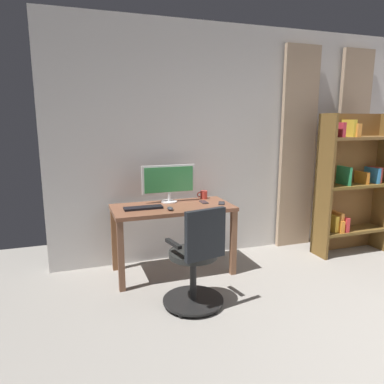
{
  "coord_description": "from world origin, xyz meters",
  "views": [
    {
      "loc": [
        2.49,
        0.96,
        1.67
      ],
      "look_at": [
        1.46,
        -2.04,
        1.03
      ],
      "focal_mm": 33.28,
      "sensor_mm": 36.0,
      "label": 1
    }
  ],
  "objects_px": {
    "desk": "(173,216)",
    "cell_phone_by_monitor": "(222,203)",
    "computer_keyboard": "(143,208)",
    "computer_monitor": "(169,181)",
    "computer_mouse": "(170,209)",
    "cell_phone_face_up": "(204,202)",
    "bookshelf": "(350,184)",
    "office_chair": "(197,262)",
    "mug_tea": "(204,195)"
  },
  "relations": [
    {
      "from": "desk",
      "to": "computer_monitor",
      "type": "height_order",
      "value": "computer_monitor"
    },
    {
      "from": "computer_monitor",
      "to": "cell_phone_by_monitor",
      "type": "height_order",
      "value": "computer_monitor"
    },
    {
      "from": "computer_keyboard",
      "to": "cell_phone_face_up",
      "type": "height_order",
      "value": "computer_keyboard"
    },
    {
      "from": "computer_monitor",
      "to": "mug_tea",
      "type": "relative_size",
      "value": 4.83
    },
    {
      "from": "computer_keyboard",
      "to": "bookshelf",
      "type": "distance_m",
      "value": 2.62
    },
    {
      "from": "computer_keyboard",
      "to": "cell_phone_by_monitor",
      "type": "relative_size",
      "value": 2.78
    },
    {
      "from": "computer_monitor",
      "to": "computer_mouse",
      "type": "bearing_deg",
      "value": 76.55
    },
    {
      "from": "computer_mouse",
      "to": "cell_phone_face_up",
      "type": "relative_size",
      "value": 0.69
    },
    {
      "from": "office_chair",
      "to": "cell_phone_face_up",
      "type": "distance_m",
      "value": 0.99
    },
    {
      "from": "cell_phone_by_monitor",
      "to": "bookshelf",
      "type": "height_order",
      "value": "bookshelf"
    },
    {
      "from": "desk",
      "to": "cell_phone_by_monitor",
      "type": "bearing_deg",
      "value": 172.53
    },
    {
      "from": "office_chair",
      "to": "mug_tea",
      "type": "height_order",
      "value": "office_chair"
    },
    {
      "from": "desk",
      "to": "office_chair",
      "type": "xyz_separation_m",
      "value": [
        0.01,
        0.81,
        -0.21
      ]
    },
    {
      "from": "desk",
      "to": "bookshelf",
      "type": "height_order",
      "value": "bookshelf"
    },
    {
      "from": "cell_phone_by_monitor",
      "to": "cell_phone_face_up",
      "type": "xyz_separation_m",
      "value": [
        0.17,
        -0.11,
        0.0
      ]
    },
    {
      "from": "desk",
      "to": "computer_mouse",
      "type": "distance_m",
      "value": 0.23
    },
    {
      "from": "mug_tea",
      "to": "computer_monitor",
      "type": "bearing_deg",
      "value": 4.92
    },
    {
      "from": "desk",
      "to": "computer_keyboard",
      "type": "xyz_separation_m",
      "value": [
        0.32,
        0.03,
        0.13
      ]
    },
    {
      "from": "computer_monitor",
      "to": "computer_mouse",
      "type": "relative_size",
      "value": 6.05
    },
    {
      "from": "desk",
      "to": "cell_phone_face_up",
      "type": "height_order",
      "value": "cell_phone_face_up"
    },
    {
      "from": "cell_phone_by_monitor",
      "to": "bookshelf",
      "type": "distance_m",
      "value": 1.75
    },
    {
      "from": "computer_mouse",
      "to": "bookshelf",
      "type": "bearing_deg",
      "value": -177.82
    },
    {
      "from": "desk",
      "to": "computer_mouse",
      "type": "relative_size",
      "value": 12.89
    },
    {
      "from": "desk",
      "to": "computer_monitor",
      "type": "bearing_deg",
      "value": -93.82
    },
    {
      "from": "office_chair",
      "to": "mug_tea",
      "type": "bearing_deg",
      "value": 54.85
    },
    {
      "from": "computer_mouse",
      "to": "bookshelf",
      "type": "relative_size",
      "value": 0.06
    },
    {
      "from": "office_chair",
      "to": "computer_mouse",
      "type": "relative_size",
      "value": 9.46
    },
    {
      "from": "office_chair",
      "to": "mug_tea",
      "type": "relative_size",
      "value": 7.55
    },
    {
      "from": "desk",
      "to": "computer_monitor",
      "type": "distance_m",
      "value": 0.4
    },
    {
      "from": "computer_keyboard",
      "to": "computer_mouse",
      "type": "distance_m",
      "value": 0.29
    },
    {
      "from": "desk",
      "to": "mug_tea",
      "type": "relative_size",
      "value": 10.29
    },
    {
      "from": "computer_monitor",
      "to": "bookshelf",
      "type": "bearing_deg",
      "value": 173.15
    },
    {
      "from": "cell_phone_face_up",
      "to": "office_chair",
      "type": "bearing_deg",
      "value": 66.16
    },
    {
      "from": "office_chair",
      "to": "desk",
      "type": "bearing_deg",
      "value": 77.81
    },
    {
      "from": "computer_keyboard",
      "to": "computer_monitor",
      "type": "bearing_deg",
      "value": -146.62
    },
    {
      "from": "computer_keyboard",
      "to": "mug_tea",
      "type": "bearing_deg",
      "value": -161.35
    },
    {
      "from": "computer_monitor",
      "to": "bookshelf",
      "type": "height_order",
      "value": "bookshelf"
    },
    {
      "from": "desk",
      "to": "cell_phone_by_monitor",
      "type": "xyz_separation_m",
      "value": [
        -0.54,
        0.07,
        0.12
      ]
    },
    {
      "from": "office_chair",
      "to": "bookshelf",
      "type": "bearing_deg",
      "value": 6.03
    },
    {
      "from": "computer_mouse",
      "to": "bookshelf",
      "type": "distance_m",
      "value": 2.37
    },
    {
      "from": "office_chair",
      "to": "computer_monitor",
      "type": "distance_m",
      "value": 1.15
    },
    {
      "from": "office_chair",
      "to": "computer_monitor",
      "type": "relative_size",
      "value": 1.56
    },
    {
      "from": "cell_phone_face_up",
      "to": "computer_monitor",
      "type": "bearing_deg",
      "value": -21.73
    },
    {
      "from": "desk",
      "to": "office_chair",
      "type": "bearing_deg",
      "value": 89.19
    },
    {
      "from": "computer_mouse",
      "to": "mug_tea",
      "type": "distance_m",
      "value": 0.66
    },
    {
      "from": "computer_monitor",
      "to": "mug_tea",
      "type": "bearing_deg",
      "value": -175.08
    },
    {
      "from": "desk",
      "to": "mug_tea",
      "type": "xyz_separation_m",
      "value": [
        -0.44,
        -0.23,
        0.16
      ]
    },
    {
      "from": "mug_tea",
      "to": "cell_phone_face_up",
      "type": "bearing_deg",
      "value": 70.26
    },
    {
      "from": "office_chair",
      "to": "cell_phone_by_monitor",
      "type": "xyz_separation_m",
      "value": [
        -0.56,
        -0.73,
        0.33
      ]
    },
    {
      "from": "bookshelf",
      "to": "desk",
      "type": "bearing_deg",
      "value": -2.07
    }
  ]
}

